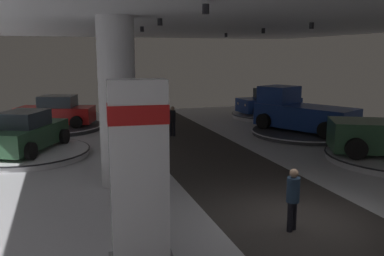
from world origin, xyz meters
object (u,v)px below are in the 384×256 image
display_car_far_left (26,133)px  visitor_walking_far (173,119)px  brand_sign_pylon (139,177)px  pickup_truck_far_right (300,113)px  display_car_deep_left (56,112)px  display_platform_far_left (28,153)px  display_platform_far_right (304,132)px  visitor_walking_near (293,196)px  column_left (117,103)px  display_car_deep_right (269,102)px  display_platform_deep_right (268,115)px  display_platform_deep_left (57,127)px

display_car_far_left → visitor_walking_far: (7.03, 2.26, -0.13)m
brand_sign_pylon → pickup_truck_far_right: 15.77m
display_car_far_left → visitor_walking_far: size_ratio=2.87×
pickup_truck_far_right → display_car_deep_left: (-12.59, 5.44, -0.15)m
display_platform_far_left → display_platform_far_right: display_platform_far_left is taller
display_platform_far_left → pickup_truck_far_right: 13.80m
visitor_walking_near → visitor_walking_far: same height
display_platform_far_left → visitor_walking_near: size_ratio=3.25×
column_left → brand_sign_pylon: size_ratio=1.42×
pickup_truck_far_right → display_car_deep_right: bearing=78.0°
display_platform_far_left → display_car_deep_left: size_ratio=1.14×
brand_sign_pylon → pickup_truck_far_right: size_ratio=0.68×
brand_sign_pylon → display_car_deep_right: 20.85m
visitor_walking_near → display_platform_deep_right: bearing=63.3°
column_left → display_platform_far_left: 6.46m
display_platform_far_left → display_platform_deep_left: size_ratio=0.99×
display_car_far_left → visitor_walking_near: display_car_far_left is taller
column_left → display_car_far_left: 6.14m
pickup_truck_far_right → display_platform_far_right: bearing=-64.0°
display_platform_deep_left → visitor_walking_near: visitor_walking_near is taller
visitor_walking_near → display_platform_far_right: bearing=55.4°
display_car_deep_right → pickup_truck_far_right: size_ratio=0.76×
display_platform_far_left → visitor_walking_far: bearing=17.6°
display_car_deep_right → visitor_walking_far: display_car_deep_right is taller
display_platform_far_right → display_car_deep_left: display_car_deep_left is taller
display_car_deep_right → visitor_walking_near: bearing=-116.7°
display_platform_deep_right → display_platform_far_left: size_ratio=0.97×
display_platform_far_right → display_car_far_left: bearing=-178.2°
column_left → display_car_far_left: size_ratio=1.21×
display_platform_far_right → display_platform_deep_left: bearing=155.8°
display_car_deep_left → visitor_walking_far: (5.86, -3.89, -0.11)m
brand_sign_pylon → visitor_walking_near: 4.14m
display_platform_far_right → visitor_walking_near: size_ratio=3.57×
display_car_deep_right → display_car_far_left: size_ratio=0.95×
column_left → display_platform_far_right: (10.66, 5.36, -2.62)m
visitor_walking_far → display_platform_deep_right: bearing=27.2°
pickup_truck_far_right → display_car_deep_left: size_ratio=1.25×
display_platform_deep_right → display_platform_far_left: (-14.91, -6.29, -0.01)m
display_car_deep_right → pickup_truck_far_right: pickup_truck_far_right is taller
display_car_deep_right → visitor_walking_near: display_car_deep_right is taller
display_platform_far_right → pickup_truck_far_right: 1.08m
column_left → display_platform_deep_right: bearing=43.9°
visitor_walking_far → pickup_truck_far_right: bearing=-12.9°
column_left → display_platform_deep_left: 11.58m
pickup_truck_far_right → display_car_deep_left: 13.72m
column_left → display_platform_deep_right: size_ratio=1.10×
display_car_deep_right → display_platform_far_left: display_car_deep_right is taller
display_car_deep_left → brand_sign_pylon: bearing=-84.2°
brand_sign_pylon → display_platform_deep_right: 20.89m
display_platform_far_right → visitor_walking_near: 12.55m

